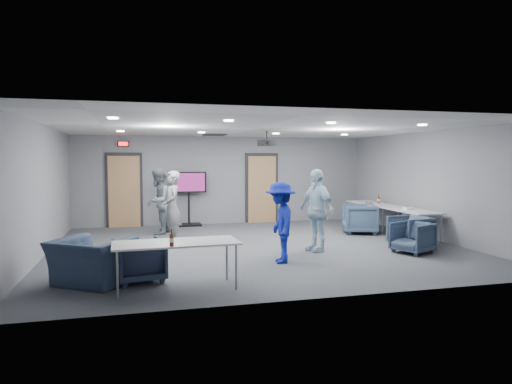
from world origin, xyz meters
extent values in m
plane|color=#3C3F45|center=(0.00, 0.00, 0.00)|extent=(9.00, 9.00, 0.00)
plane|color=silver|center=(0.00, 0.00, 2.70)|extent=(9.00, 9.00, 0.00)
cube|color=slate|center=(0.00, 4.00, 1.35)|extent=(9.00, 0.02, 2.70)
cube|color=slate|center=(0.00, -4.00, 1.35)|extent=(9.00, 0.02, 2.70)
cube|color=slate|center=(-4.50, 0.00, 1.35)|extent=(0.02, 8.00, 2.70)
cube|color=slate|center=(4.50, 0.00, 1.35)|extent=(0.02, 8.00, 2.70)
cube|color=black|center=(-3.00, 3.97, 1.08)|extent=(1.06, 0.06, 2.24)
cube|color=#A2784F|center=(-3.00, 3.93, 1.05)|extent=(0.90, 0.05, 2.10)
cylinder|color=#93949B|center=(-2.65, 3.88, 1.00)|extent=(0.04, 0.10, 0.04)
cube|color=black|center=(1.20, 3.97, 1.08)|extent=(1.06, 0.06, 2.24)
cube|color=#A2784F|center=(1.20, 3.93, 1.05)|extent=(0.90, 0.05, 2.10)
cylinder|color=#93949B|center=(1.55, 3.88, 1.00)|extent=(0.04, 0.10, 0.04)
cube|color=black|center=(-3.00, 3.94, 2.45)|extent=(0.32, 0.06, 0.16)
cube|color=#FF0C0C|center=(-3.00, 3.90, 2.45)|extent=(0.26, 0.02, 0.11)
cube|color=black|center=(-0.50, 2.80, 2.69)|extent=(0.60, 0.60, 0.03)
cylinder|color=white|center=(-3.00, -1.80, 2.69)|extent=(0.18, 0.18, 0.02)
cylinder|color=white|center=(-3.00, 1.80, 2.69)|extent=(0.18, 0.18, 0.02)
cylinder|color=white|center=(-1.00, -1.80, 2.69)|extent=(0.18, 0.18, 0.02)
cylinder|color=white|center=(-1.00, 1.80, 2.69)|extent=(0.18, 0.18, 0.02)
cylinder|color=white|center=(1.00, -1.80, 2.69)|extent=(0.18, 0.18, 0.02)
cylinder|color=white|center=(1.00, 1.80, 2.69)|extent=(0.18, 0.18, 0.02)
cylinder|color=white|center=(3.00, -1.80, 2.69)|extent=(0.18, 0.18, 0.02)
cylinder|color=white|center=(3.00, 1.80, 2.69)|extent=(0.18, 0.18, 0.02)
imported|color=gray|center=(-1.84, 0.79, 0.86)|extent=(0.47, 0.67, 1.73)
imported|color=slate|center=(-2.09, 2.38, 0.88)|extent=(0.91, 1.03, 1.76)
imported|color=silver|center=(1.13, -0.77, 0.89)|extent=(0.74, 1.13, 1.78)
imported|color=navy|center=(0.04, -1.66, 0.78)|extent=(0.73, 1.09, 1.56)
imported|color=#3A4E65|center=(3.16, 1.14, 0.39)|extent=(1.09, 1.07, 0.79)
imported|color=#36465D|center=(3.35, -0.94, 0.36)|extent=(0.89, 0.87, 0.71)
imported|color=#334158|center=(3.02, -1.53, 0.33)|extent=(0.94, 0.93, 0.66)
imported|color=#323C56|center=(-2.61, -2.40, 0.35)|extent=(0.89, 0.91, 0.71)
imported|color=#313F55|center=(-3.34, -2.40, 0.36)|extent=(1.48, 1.44, 0.73)
cube|color=#BABCBF|center=(4.00, 1.97, 0.71)|extent=(0.78, 1.87, 0.03)
cylinder|color=#93949B|center=(3.69, 2.82, 0.35)|extent=(0.04, 0.04, 0.70)
cylinder|color=#93949B|center=(3.69, 1.11, 0.35)|extent=(0.04, 0.04, 0.70)
cylinder|color=#93949B|center=(4.31, 2.82, 0.35)|extent=(0.04, 0.04, 0.70)
cylinder|color=#93949B|center=(4.31, 1.11, 0.35)|extent=(0.04, 0.04, 0.70)
cube|color=#BABCBF|center=(4.00, 0.07, 0.71)|extent=(0.75, 1.80, 0.03)
cylinder|color=#93949B|center=(3.71, 0.89, 0.35)|extent=(0.04, 0.04, 0.70)
cylinder|color=#93949B|center=(3.71, -0.75, 0.35)|extent=(0.04, 0.04, 0.70)
cylinder|color=#93949B|center=(4.29, 0.89, 0.35)|extent=(0.04, 0.04, 0.70)
cylinder|color=#93949B|center=(4.29, -0.75, 0.35)|extent=(0.04, 0.04, 0.70)
cube|color=#BABCBF|center=(-2.06, -3.00, 0.71)|extent=(1.91, 0.85, 0.03)
cylinder|color=#93949B|center=(-1.21, -2.66, 0.35)|extent=(0.04, 0.04, 0.70)
cylinder|color=#93949B|center=(-2.94, -2.72, 0.35)|extent=(0.04, 0.04, 0.70)
cylinder|color=#93949B|center=(-1.19, -3.28, 0.35)|extent=(0.04, 0.04, 0.70)
cylinder|color=#93949B|center=(-2.91, -3.34, 0.35)|extent=(0.04, 0.04, 0.70)
cylinder|color=#571F0E|center=(-2.15, -3.33, 0.82)|extent=(0.06, 0.06, 0.18)
cylinder|color=#571F0E|center=(-2.15, -3.33, 0.94)|extent=(0.02, 0.02, 0.08)
cylinder|color=beige|center=(-2.15, -3.33, 0.82)|extent=(0.07, 0.07, 0.06)
cylinder|color=#571F0E|center=(4.15, 1.88, 0.82)|extent=(0.06, 0.06, 0.18)
cylinder|color=#571F0E|center=(4.15, 1.88, 0.95)|extent=(0.02, 0.02, 0.08)
cylinder|color=beige|center=(4.15, 1.88, 0.82)|extent=(0.07, 0.07, 0.06)
cube|color=#B3512C|center=(3.76, 1.75, 0.75)|extent=(0.19, 0.14, 0.04)
cube|color=silver|center=(4.00, 0.14, 0.76)|extent=(0.25, 0.18, 0.06)
cube|color=black|center=(-1.13, 3.75, 0.03)|extent=(0.71, 0.51, 0.06)
cylinder|color=black|center=(-1.13, 3.75, 0.66)|extent=(0.06, 0.06, 1.21)
cube|color=black|center=(-1.13, 3.75, 1.31)|extent=(1.06, 0.07, 0.63)
cube|color=#661651|center=(-1.13, 3.70, 1.31)|extent=(0.96, 0.01, 0.55)
cylinder|color=black|center=(0.47, 0.83, 2.58)|extent=(0.04, 0.04, 0.22)
cube|color=black|center=(0.47, 0.83, 2.40)|extent=(0.42, 0.38, 0.15)
cylinder|color=black|center=(0.47, 0.66, 2.40)|extent=(0.08, 0.06, 0.08)
camera|label=1|loc=(-2.61, -9.96, 1.97)|focal=32.00mm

